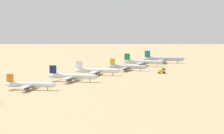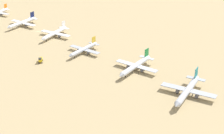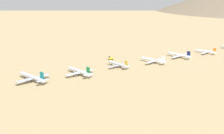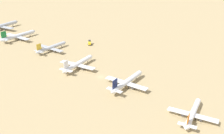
{
  "view_description": "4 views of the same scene",
  "coord_description": "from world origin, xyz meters",
  "px_view_note": "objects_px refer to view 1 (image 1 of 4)",
  "views": [
    {
      "loc": [
        102.06,
        -287.53,
        32.45
      ],
      "look_at": [
        11.27,
        24.49,
        5.87
      ],
      "focal_mm": 74.58,
      "sensor_mm": 36.0,
      "label": 1
    },
    {
      "loc": [
        202.18,
        225.62,
        108.78
      ],
      "look_at": [
        27.28,
        98.04,
        4.64
      ],
      "focal_mm": 59.15,
      "sensor_mm": 36.0,
      "label": 2
    },
    {
      "loc": [
        -212.98,
        257.59,
        82.5
      ],
      "look_at": [
        7.31,
        74.65,
        3.75
      ],
      "focal_mm": 47.91,
      "sensor_mm": 36.0,
      "label": 3
    },
    {
      "loc": [
        -115.93,
        -96.0,
        73.36
      ],
      "look_at": [
        4.07,
        -5.64,
        6.95
      ],
      "focal_mm": 42.0,
      "sensor_mm": 36.0,
      "label": 4
    }
  ],
  "objects_px": {
    "parked_jet_2": "(29,85)",
    "parked_jet_6": "(143,62)",
    "parked_jet_5": "(127,67)",
    "parked_jet_3": "(72,76)",
    "service_truck": "(162,71)",
    "parked_jet_4": "(97,71)",
    "parked_jet_7": "(163,59)"
  },
  "relations": [
    {
      "from": "parked_jet_2",
      "to": "parked_jet_5",
      "type": "distance_m",
      "value": 127.21
    },
    {
      "from": "parked_jet_5",
      "to": "parked_jet_6",
      "type": "distance_m",
      "value": 46.7
    },
    {
      "from": "parked_jet_5",
      "to": "service_truck",
      "type": "height_order",
      "value": "parked_jet_5"
    },
    {
      "from": "parked_jet_2",
      "to": "parked_jet_4",
      "type": "bearing_deg",
      "value": 83.28
    },
    {
      "from": "parked_jet_6",
      "to": "service_truck",
      "type": "xyz_separation_m",
      "value": [
        27.96,
        -61.07,
        -1.61
      ]
    },
    {
      "from": "service_truck",
      "to": "parked_jet_2",
      "type": "bearing_deg",
      "value": -114.93
    },
    {
      "from": "parked_jet_2",
      "to": "parked_jet_5",
      "type": "height_order",
      "value": "parked_jet_5"
    },
    {
      "from": "parked_jet_4",
      "to": "service_truck",
      "type": "height_order",
      "value": "parked_jet_4"
    },
    {
      "from": "parked_jet_2",
      "to": "parked_jet_7",
      "type": "relative_size",
      "value": 0.72
    },
    {
      "from": "parked_jet_2",
      "to": "parked_jet_4",
      "type": "relative_size",
      "value": 0.87
    },
    {
      "from": "parked_jet_6",
      "to": "parked_jet_4",
      "type": "bearing_deg",
      "value": -98.87
    },
    {
      "from": "parked_jet_4",
      "to": "service_truck",
      "type": "relative_size",
      "value": 6.13
    },
    {
      "from": "parked_jet_2",
      "to": "parked_jet_4",
      "type": "height_order",
      "value": "parked_jet_4"
    },
    {
      "from": "parked_jet_7",
      "to": "service_truck",
      "type": "height_order",
      "value": "parked_jet_7"
    },
    {
      "from": "parked_jet_5",
      "to": "parked_jet_7",
      "type": "xyz_separation_m",
      "value": [
        12.53,
        89.3,
        0.81
      ]
    },
    {
      "from": "parked_jet_4",
      "to": "parked_jet_7",
      "type": "bearing_deg",
      "value": 79.47
    },
    {
      "from": "parked_jet_2",
      "to": "parked_jet_5",
      "type": "bearing_deg",
      "value": 80.22
    },
    {
      "from": "parked_jet_5",
      "to": "service_truck",
      "type": "distance_m",
      "value": 33.26
    },
    {
      "from": "parked_jet_6",
      "to": "parked_jet_7",
      "type": "bearing_deg",
      "value": 76.14
    },
    {
      "from": "parked_jet_2",
      "to": "parked_jet_6",
      "type": "height_order",
      "value": "parked_jet_6"
    },
    {
      "from": "parked_jet_2",
      "to": "parked_jet_7",
      "type": "xyz_separation_m",
      "value": [
        34.13,
        214.66,
        1.09
      ]
    },
    {
      "from": "parked_jet_3",
      "to": "parked_jet_7",
      "type": "height_order",
      "value": "parked_jet_7"
    },
    {
      "from": "parked_jet_7",
      "to": "parked_jet_4",
      "type": "bearing_deg",
      "value": -100.53
    },
    {
      "from": "parked_jet_5",
      "to": "service_truck",
      "type": "xyz_separation_m",
      "value": [
        29.96,
        -14.42,
        -1.07
      ]
    },
    {
      "from": "parked_jet_4",
      "to": "parked_jet_7",
      "type": "xyz_separation_m",
      "value": [
        24.16,
        130.06,
        0.66
      ]
    },
    {
      "from": "parked_jet_3",
      "to": "parked_jet_2",
      "type": "bearing_deg",
      "value": -100.1
    },
    {
      "from": "parked_jet_2",
      "to": "parked_jet_6",
      "type": "xyz_separation_m",
      "value": [
        23.6,
        172.02,
        0.82
      ]
    },
    {
      "from": "parked_jet_6",
      "to": "parked_jet_5",
      "type": "bearing_deg",
      "value": -92.46
    },
    {
      "from": "service_truck",
      "to": "parked_jet_5",
      "type": "bearing_deg",
      "value": 154.3
    },
    {
      "from": "parked_jet_7",
      "to": "service_truck",
      "type": "relative_size",
      "value": 7.34
    },
    {
      "from": "parked_jet_6",
      "to": "service_truck",
      "type": "relative_size",
      "value": 6.82
    },
    {
      "from": "parked_jet_5",
      "to": "parked_jet_6",
      "type": "height_order",
      "value": "parked_jet_6"
    }
  ]
}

